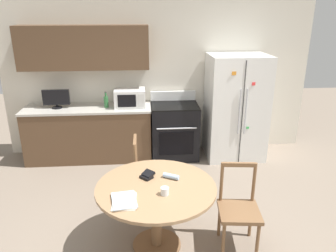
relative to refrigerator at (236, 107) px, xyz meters
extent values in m
plane|color=gray|center=(-1.27, -2.21, -0.87)|extent=(14.00, 14.00, 0.00)
cube|color=silver|center=(-1.27, 0.44, 0.43)|extent=(5.20, 0.10, 2.60)
cube|color=brown|center=(-2.45, 0.22, 0.97)|extent=(2.04, 0.34, 0.68)
cube|color=brown|center=(-2.45, 0.08, -0.43)|extent=(2.04, 0.62, 0.86)
cube|color=#B7B2A8|center=(-2.45, 0.08, 0.02)|extent=(2.07, 0.64, 0.03)
cube|color=white|center=(0.00, 0.00, 0.00)|extent=(0.95, 0.75, 1.73)
cube|color=#333333|center=(0.00, -0.38, 0.00)|extent=(0.01, 0.01, 1.66)
cylinder|color=silver|center=(-0.05, -0.39, 0.04)|extent=(0.02, 0.02, 0.73)
cylinder|color=silver|center=(0.05, -0.39, 0.04)|extent=(0.02, 0.02, 0.73)
cube|color=red|center=(0.14, -0.38, 0.48)|extent=(0.06, 0.02, 0.05)
cube|color=orange|center=(-0.18, -0.38, 0.64)|extent=(0.07, 0.02, 0.06)
cube|color=#3FB259|center=(0.10, -0.38, -0.23)|extent=(0.04, 0.01, 0.03)
cube|color=black|center=(-1.02, 0.05, -0.42)|extent=(0.78, 0.64, 0.90)
cube|color=black|center=(-1.02, -0.27, -0.51)|extent=(0.56, 0.01, 0.40)
cylinder|color=silver|center=(-1.02, -0.30, -0.24)|extent=(0.64, 0.02, 0.02)
cube|color=black|center=(-1.02, 0.05, 0.04)|extent=(0.78, 0.64, 0.02)
cube|color=white|center=(-1.02, 0.34, 0.13)|extent=(0.78, 0.06, 0.16)
cube|color=white|center=(-1.75, 0.09, 0.18)|extent=(0.50, 0.37, 0.29)
cube|color=black|center=(-1.79, -0.10, 0.18)|extent=(0.29, 0.01, 0.20)
cube|color=silver|center=(-1.57, -0.10, 0.18)|extent=(0.10, 0.01, 0.21)
cylinder|color=black|center=(-2.93, 0.08, 0.04)|extent=(0.16, 0.16, 0.02)
cylinder|color=black|center=(-2.93, 0.08, 0.07)|extent=(0.03, 0.03, 0.04)
cube|color=black|center=(-2.93, 0.08, 0.22)|extent=(0.42, 0.05, 0.24)
cylinder|color=#2D6B38|center=(-2.14, 0.06, 0.12)|extent=(0.07, 0.07, 0.18)
cylinder|color=#2D6B38|center=(-2.14, 0.06, 0.25)|extent=(0.03, 0.03, 0.07)
cylinder|color=#262626|center=(-2.14, 0.06, 0.29)|extent=(0.03, 0.03, 0.01)
cylinder|color=#997551|center=(-1.43, -2.23, -0.15)|extent=(1.23, 1.23, 0.03)
cylinder|color=brown|center=(-1.43, -2.23, -0.50)|extent=(0.11, 0.11, 0.67)
cylinder|color=brown|center=(-1.43, -2.23, -0.85)|extent=(0.52, 0.52, 0.03)
cube|color=brown|center=(-1.46, -1.36, -0.44)|extent=(0.42, 0.42, 0.04)
cylinder|color=brown|center=(-1.29, -1.19, -0.66)|extent=(0.04, 0.04, 0.41)
cylinder|color=brown|center=(-1.29, -1.54, -0.66)|extent=(0.04, 0.04, 0.41)
cylinder|color=brown|center=(-1.64, -1.19, -0.66)|extent=(0.04, 0.04, 0.41)
cylinder|color=brown|center=(-1.64, -1.53, -0.66)|extent=(0.04, 0.04, 0.41)
cylinder|color=brown|center=(-1.65, -1.19, -0.19)|extent=(0.04, 0.04, 0.45)
cylinder|color=brown|center=(-1.66, -1.53, -0.19)|extent=(0.04, 0.04, 0.45)
cube|color=brown|center=(-1.65, -1.36, 0.01)|extent=(0.04, 0.34, 0.04)
cube|color=brown|center=(-0.57, -2.30, -0.44)|extent=(0.46, 0.46, 0.04)
cylinder|color=brown|center=(-0.42, -2.49, -0.66)|extent=(0.04, 0.04, 0.41)
cylinder|color=brown|center=(-0.76, -2.45, -0.66)|extent=(0.04, 0.04, 0.41)
cylinder|color=brown|center=(-0.38, -2.15, -0.66)|extent=(0.04, 0.04, 0.41)
cylinder|color=brown|center=(-0.73, -2.11, -0.66)|extent=(0.04, 0.04, 0.41)
cylinder|color=brown|center=(-0.38, -2.13, -0.19)|extent=(0.04, 0.04, 0.45)
cylinder|color=brown|center=(-0.72, -2.09, -0.19)|extent=(0.04, 0.04, 0.45)
cube|color=brown|center=(-0.55, -2.11, 0.01)|extent=(0.35, 0.07, 0.04)
cylinder|color=silver|center=(-1.36, -2.39, -0.10)|extent=(0.08, 0.08, 0.08)
cylinder|color=beige|center=(-1.36, -2.39, -0.11)|extent=(0.07, 0.07, 0.04)
cylinder|color=#A3BCDB|center=(-1.27, -2.08, -0.11)|extent=(0.18, 0.13, 0.05)
cube|color=black|center=(-1.53, -2.06, -0.12)|extent=(0.15, 0.15, 0.03)
cube|color=black|center=(-1.51, -2.03, -0.10)|extent=(0.16, 0.16, 0.06)
cube|color=white|center=(-1.74, -2.49, -0.13)|extent=(0.22, 0.30, 0.01)
cube|color=beige|center=(-1.74, -2.49, -0.12)|extent=(0.24, 0.31, 0.01)
cube|color=silver|center=(-1.74, -2.49, -0.12)|extent=(0.26, 0.33, 0.01)
camera|label=1|loc=(-1.54, -5.13, 1.56)|focal=35.00mm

